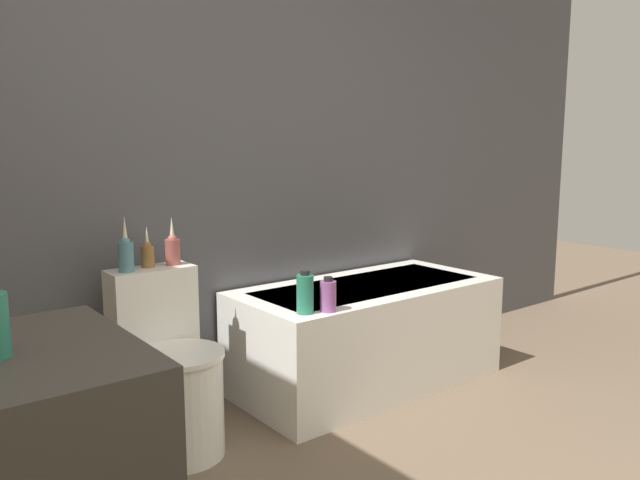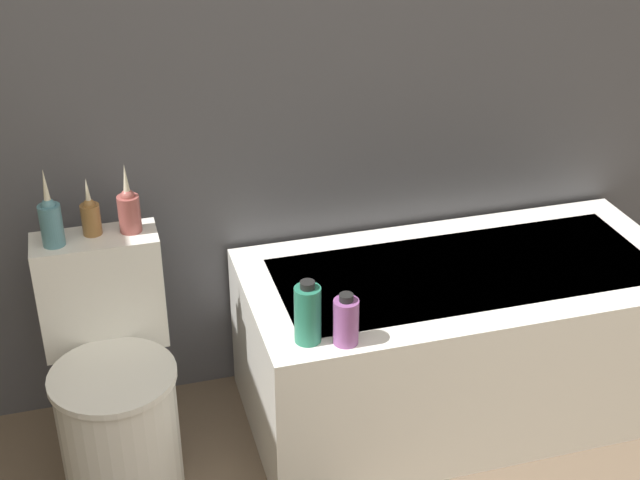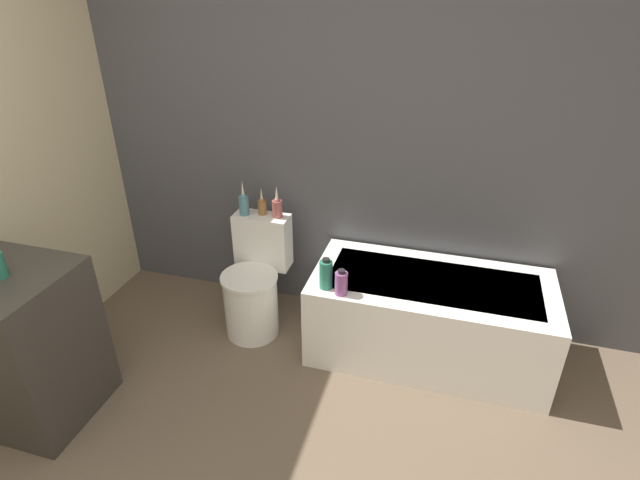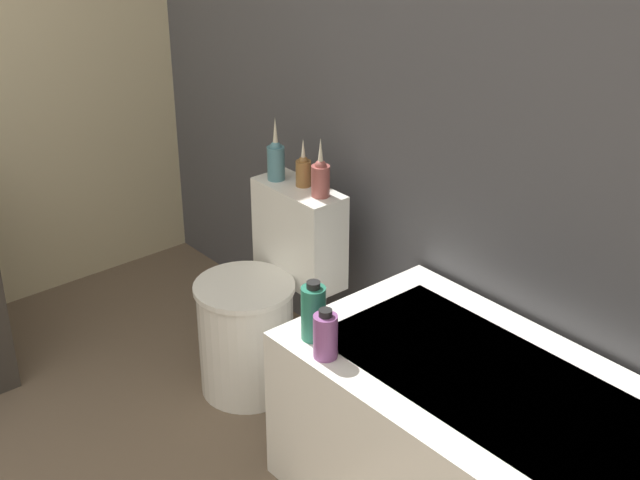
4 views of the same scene
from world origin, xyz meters
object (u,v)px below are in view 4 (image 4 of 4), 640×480
(vase_silver, at_px, (303,170))
(vase_bronze, at_px, (321,177))
(bathtub, at_px, (510,473))
(vase_gold, at_px, (276,159))
(shampoo_bottle_tall, at_px, (313,312))
(toilet, at_px, (261,307))
(shampoo_bottle_short, at_px, (325,335))

(vase_silver, bearing_deg, vase_bronze, -6.53)
(bathtub, distance_m, vase_gold, 1.36)
(shampoo_bottle_tall, bearing_deg, bathtub, 22.14)
(toilet, height_order, vase_gold, vase_gold)
(shampoo_bottle_short, bearing_deg, toilet, 159.57)
(bathtub, distance_m, vase_bronze, 1.16)
(toilet, xyz_separation_m, vase_bronze, (0.11, 0.19, 0.50))
(shampoo_bottle_tall, bearing_deg, vase_silver, 143.23)
(vase_bronze, xyz_separation_m, shampoo_bottle_short, (0.53, -0.43, -0.21))
(vase_silver, height_order, vase_bronze, vase_bronze)
(toilet, bearing_deg, vase_bronze, 60.13)
(toilet, bearing_deg, shampoo_bottle_tall, -20.35)
(vase_bronze, xyz_separation_m, shampoo_bottle_tall, (0.43, -0.39, -0.19))
(vase_silver, xyz_separation_m, shampoo_bottle_tall, (0.54, -0.40, -0.18))
(bathtub, distance_m, shampoo_bottle_short, 0.65)
(vase_bronze, bearing_deg, shampoo_bottle_short, -39.00)
(bathtub, xyz_separation_m, shampoo_bottle_tall, (-0.59, -0.24, 0.35))
(bathtub, xyz_separation_m, toilet, (-1.13, -0.04, 0.05))
(shampoo_bottle_tall, xyz_separation_m, shampoo_bottle_short, (0.10, -0.04, -0.02))
(toilet, relative_size, vase_silver, 4.20)
(shampoo_bottle_tall, bearing_deg, shampoo_bottle_short, -20.87)
(vase_silver, bearing_deg, vase_gold, -160.79)
(toilet, height_order, vase_silver, vase_silver)
(shampoo_bottle_tall, height_order, shampoo_bottle_short, shampoo_bottle_tall)
(vase_silver, distance_m, shampoo_bottle_tall, 0.70)
(vase_gold, bearing_deg, bathtub, -5.85)
(toilet, bearing_deg, vase_gold, 123.57)
(vase_gold, xyz_separation_m, shampoo_bottle_short, (0.75, -0.40, -0.22))
(bathtub, bearing_deg, shampoo_bottle_short, -150.47)
(toilet, xyz_separation_m, shampoo_bottle_short, (0.64, -0.24, 0.29))
(toilet, relative_size, vase_bronze, 3.51)
(bathtub, bearing_deg, vase_silver, 171.67)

